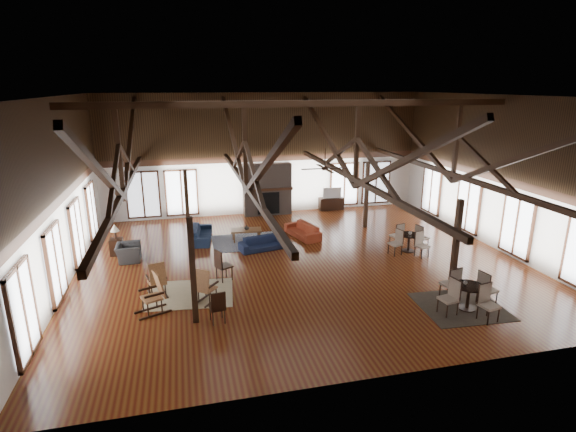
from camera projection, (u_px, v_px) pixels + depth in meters
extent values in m
plane|color=brown|center=(301.00, 262.00, 16.71)|extent=(16.00, 16.00, 0.00)
cube|color=black|center=(303.00, 96.00, 15.02)|extent=(16.00, 14.00, 0.02)
cube|color=white|center=(265.00, 155.00, 22.40)|extent=(16.00, 0.02, 6.00)
cube|color=white|center=(390.00, 253.00, 9.33)|extent=(16.00, 0.02, 6.00)
cube|color=white|center=(56.00, 196.00, 14.08)|extent=(0.02, 14.00, 6.00)
cube|color=white|center=(498.00, 174.00, 17.65)|extent=(0.02, 14.00, 6.00)
cube|color=black|center=(303.00, 104.00, 15.09)|extent=(15.60, 0.18, 0.22)
cube|color=black|center=(123.00, 191.00, 14.51)|extent=(0.16, 13.70, 0.18)
cube|color=black|center=(119.00, 150.00, 14.13)|extent=(0.14, 0.14, 2.70)
cube|color=black|center=(130.00, 141.00, 17.43)|extent=(0.15, 7.07, 3.12)
cube|color=black|center=(102.00, 174.00, 10.90)|extent=(0.15, 7.07, 3.12)
cube|color=black|center=(246.00, 185.00, 15.41)|extent=(0.16, 13.70, 0.18)
cube|color=black|center=(245.00, 146.00, 15.02)|extent=(0.14, 0.14, 2.70)
cube|color=black|center=(233.00, 138.00, 18.33)|extent=(0.15, 7.07, 3.12)
cube|color=black|center=(264.00, 168.00, 11.79)|extent=(0.15, 7.07, 3.12)
cube|color=black|center=(355.00, 180.00, 16.30)|extent=(0.16, 13.70, 0.18)
cube|color=black|center=(357.00, 142.00, 15.92)|extent=(0.14, 0.14, 2.70)
cube|color=black|center=(326.00, 135.00, 19.22)|extent=(0.15, 7.07, 3.12)
cube|color=black|center=(403.00, 162.00, 12.69)|extent=(0.15, 7.07, 3.12)
cube|color=black|center=(453.00, 175.00, 17.19)|extent=(0.16, 13.70, 0.18)
cube|color=black|center=(457.00, 139.00, 16.81)|extent=(0.14, 0.14, 2.70)
cube|color=black|center=(411.00, 133.00, 20.11)|extent=(0.15, 7.07, 3.12)
cube|color=black|center=(524.00, 157.00, 13.58)|extent=(0.15, 7.07, 3.12)
cube|color=black|center=(193.00, 271.00, 12.13)|extent=(0.16, 0.16, 3.05)
cube|color=black|center=(456.00, 247.00, 13.91)|extent=(0.16, 0.16, 3.05)
cube|color=black|center=(187.00, 206.00, 18.66)|extent=(0.16, 0.16, 3.05)
cube|color=black|center=(366.00, 195.00, 20.44)|extent=(0.16, 0.16, 3.05)
cube|color=brown|center=(267.00, 189.00, 22.58)|extent=(2.40, 0.62, 2.60)
cube|color=black|center=(269.00, 203.00, 22.46)|extent=(1.10, 0.06, 1.10)
cube|color=#32190F|center=(268.00, 189.00, 22.30)|extent=(2.50, 0.20, 0.12)
cylinder|color=black|center=(325.00, 158.00, 14.75)|extent=(0.04, 0.04, 0.70)
cylinder|color=black|center=(325.00, 168.00, 14.85)|extent=(0.20, 0.20, 0.10)
cube|color=black|center=(338.00, 168.00, 14.95)|extent=(0.70, 0.12, 0.02)
cube|color=black|center=(321.00, 166.00, 15.27)|extent=(0.12, 0.70, 0.02)
cube|color=black|center=(312.00, 169.00, 14.75)|extent=(0.70, 0.12, 0.02)
cube|color=black|center=(329.00, 171.00, 14.43)|extent=(0.12, 0.70, 0.02)
imported|color=#131B36|center=(262.00, 243.00, 17.94)|extent=(1.88, 1.05, 0.52)
imported|color=#15213B|center=(201.00, 234.00, 18.99)|extent=(2.11, 1.03, 0.59)
imported|color=maroon|center=(303.00, 230.00, 19.46)|extent=(2.10, 1.26, 0.57)
cube|color=brown|center=(246.00, 230.00, 18.93)|extent=(1.34, 0.76, 0.06)
cube|color=brown|center=(234.00, 238.00, 18.69)|extent=(0.06, 0.06, 0.43)
cube|color=brown|center=(233.00, 235.00, 19.08)|extent=(0.06, 0.06, 0.43)
cube|color=brown|center=(260.00, 236.00, 18.93)|extent=(0.06, 0.06, 0.43)
cube|color=brown|center=(258.00, 233.00, 19.32)|extent=(0.06, 0.06, 0.43)
imported|color=#B2B2B2|center=(247.00, 227.00, 18.87)|extent=(0.22, 0.22, 0.21)
imported|color=#29292B|center=(128.00, 252.00, 16.82)|extent=(0.98, 0.86, 0.63)
cube|color=black|center=(117.00, 247.00, 17.41)|extent=(0.48, 0.48, 0.64)
cylinder|color=black|center=(115.00, 234.00, 17.27)|extent=(0.08, 0.08, 0.38)
cone|color=white|center=(115.00, 228.00, 17.20)|extent=(0.34, 0.34, 0.28)
cube|color=#9E643C|center=(157.00, 282.00, 14.03)|extent=(0.60, 0.59, 0.05)
cube|color=#9E643C|center=(158.00, 275.00, 13.75)|extent=(0.53, 0.32, 0.71)
cube|color=black|center=(151.00, 295.00, 14.05)|extent=(0.29, 0.86, 0.05)
cube|color=black|center=(164.00, 292.00, 14.25)|extent=(0.29, 0.86, 0.05)
cube|color=#9E643C|center=(207.00, 288.00, 13.63)|extent=(0.66, 0.66, 0.05)
cube|color=#9E643C|center=(202.00, 281.00, 13.34)|extent=(0.49, 0.44, 0.69)
cube|color=black|center=(202.00, 299.00, 13.82)|extent=(0.57, 0.69, 0.05)
cube|color=black|center=(213.00, 302.00, 13.65)|extent=(0.57, 0.69, 0.05)
cube|color=#9E643C|center=(152.00, 298.00, 12.91)|extent=(0.68, 0.69, 0.06)
cube|color=#9E643C|center=(159.00, 284.00, 12.94)|extent=(0.39, 0.57, 0.77)
cube|color=black|center=(156.00, 315.00, 12.86)|extent=(0.90, 0.40, 0.06)
cube|color=black|center=(150.00, 309.00, 13.21)|extent=(0.90, 0.40, 0.06)
cube|color=black|center=(224.00, 266.00, 15.08)|extent=(0.63, 0.63, 0.06)
cube|color=black|center=(218.00, 259.00, 14.87)|extent=(0.25, 0.44, 0.61)
cylinder|color=black|center=(224.00, 273.00, 15.15)|extent=(0.04, 0.04, 0.50)
cube|color=black|center=(217.00, 308.00, 12.42)|extent=(0.47, 0.47, 0.05)
cube|color=black|center=(218.00, 302.00, 12.18)|extent=(0.41, 0.10, 0.54)
cylinder|color=black|center=(218.00, 315.00, 12.48)|extent=(0.03, 0.03, 0.44)
cylinder|color=black|center=(469.00, 286.00, 13.06)|extent=(0.87, 0.87, 0.04)
cylinder|color=black|center=(468.00, 297.00, 13.16)|extent=(0.10, 0.10, 0.72)
cylinder|color=black|center=(467.00, 308.00, 13.26)|extent=(0.52, 0.52, 0.04)
cylinder|color=black|center=(409.00, 235.00, 17.65)|extent=(0.81, 0.81, 0.04)
cylinder|color=black|center=(409.00, 243.00, 17.74)|extent=(0.10, 0.10, 0.67)
cylinder|color=black|center=(408.00, 251.00, 17.84)|extent=(0.49, 0.49, 0.04)
imported|color=#B2B2B2|center=(465.00, 283.00, 13.12)|extent=(0.15, 0.15, 0.09)
imported|color=#B2B2B2|center=(410.00, 233.00, 17.61)|extent=(0.14, 0.14, 0.11)
cube|color=black|center=(331.00, 204.00, 23.69)|extent=(1.28, 0.48, 0.64)
imported|color=#B2B2B2|center=(332.00, 193.00, 23.52)|extent=(0.98, 0.16, 0.56)
cube|color=tan|center=(190.00, 294.00, 14.20)|extent=(2.86, 2.36, 0.01)
cube|color=#182245|center=(248.00, 242.00, 18.91)|extent=(2.92, 2.20, 0.01)
cube|color=black|center=(460.00, 306.00, 13.39)|extent=(2.53, 2.32, 0.01)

